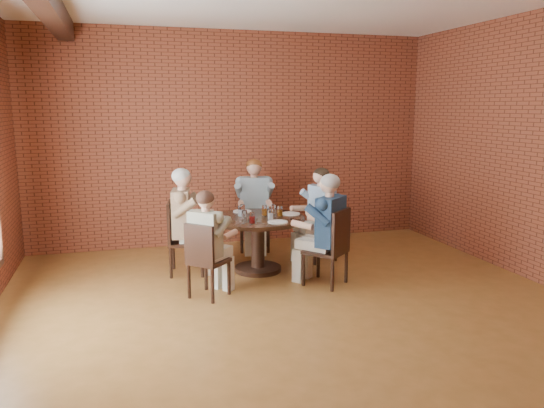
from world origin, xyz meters
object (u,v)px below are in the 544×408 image
object	(u,v)px
chair_a	(323,225)
chair_d	(205,258)
diner_d	(208,244)
chair_e	(332,245)
diner_e	(326,230)
chair_b	(254,215)
dining_table	(258,233)
chair_c	(179,235)
diner_a	(318,215)
diner_b	(254,205)
smartphone	(295,219)
diner_c	(186,222)

from	to	relation	value
chair_a	chair_d	bearing A→B (deg)	-74.70
chair_a	diner_d	bearing A→B (deg)	-75.19
chair_e	chair_d	bearing A→B (deg)	-40.85
diner_e	chair_d	bearing A→B (deg)	-38.17
chair_a	diner_e	world-z (taller)	diner_e
chair_b	chair_d	bearing A→B (deg)	-106.72
dining_table	diner_d	xyz separation A→B (m)	(-0.80, -0.80, 0.11)
chair_b	chair_c	bearing A→B (deg)	-130.41
chair_a	diner_a	world-z (taller)	diner_a
diner_e	chair_e	bearing A→B (deg)	90.00
chair_a	diner_d	xyz separation A→B (m)	(-1.86, -1.10, 0.12)
diner_d	diner_e	xyz separation A→B (m)	(1.48, 0.03, 0.07)
chair_d	diner_e	bearing A→B (deg)	-131.59
chair_c	dining_table	bearing A→B (deg)	-90.00
diner_a	diner_b	bearing A→B (deg)	-153.00
chair_a	smartphone	size ratio (longest dim) A/B	7.64
chair_c	diner_c	size ratio (longest dim) A/B	0.69
diner_b	diner_c	size ratio (longest dim) A/B	1.00
dining_table	diner_d	size ratio (longest dim) A/B	1.00
chair_b	diner_a	bearing A→B (deg)	-39.44
chair_a	diner_a	xyz separation A→B (m)	(-0.08, -0.02, 0.16)
chair_b	diner_e	size ratio (longest dim) A/B	0.70
chair_a	diner_d	distance (m)	2.16
chair_a	diner_c	size ratio (longest dim) A/B	0.67
chair_b	diner_d	distance (m)	2.24
chair_c	chair_b	bearing A→B (deg)	-41.95
chair_e	diner_e	size ratio (longest dim) A/B	0.70
dining_table	chair_d	distance (m)	1.21
diner_a	chair_d	xyz separation A→B (m)	(-1.83, -1.13, -0.18)
diner_b	diner_e	bearing A→B (deg)	-64.54
diner_d	chair_e	world-z (taller)	diner_d
diner_d	chair_e	bearing A→B (deg)	-136.27
diner_b	smartphone	bearing A→B (deg)	-69.64
diner_a	chair_b	world-z (taller)	diner_a
chair_b	chair_e	xyz separation A→B (m)	(0.49, -2.02, -0.00)
diner_c	chair_e	world-z (taller)	diner_c
diner_b	diner_a	bearing A→B (deg)	-35.52
diner_c	diner_d	bearing A→B (deg)	-161.88
chair_e	diner_e	bearing A→B (deg)	-90.00
diner_a	diner_b	xyz separation A→B (m)	(-0.75, 0.81, 0.03)
diner_b	diner_d	xyz separation A→B (m)	(-1.03, -1.88, -0.07)
diner_b	diner_c	world-z (taller)	diner_b
diner_b	diner_d	size ratio (longest dim) A/B	1.12
diner_d	diner_e	distance (m)	1.48
chair_c	diner_d	distance (m)	1.02
chair_a	dining_table	bearing A→B (deg)	-90.00
chair_d	diner_e	distance (m)	1.55
smartphone	chair_e	bearing A→B (deg)	-85.53
diner_c	diner_e	distance (m)	1.87
diner_e	diner_c	bearing A→B (deg)	-71.54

